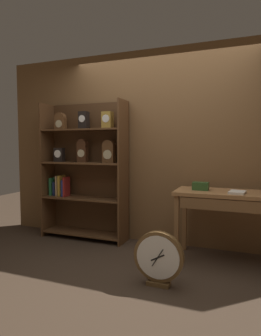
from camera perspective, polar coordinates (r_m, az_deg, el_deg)
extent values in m
plane|color=#3D2D21|center=(3.10, -0.77, -20.82)|extent=(10.00, 10.00, 0.00)
cube|color=brown|center=(4.00, 6.03, 4.02)|extent=(4.80, 0.05, 2.60)
cube|color=brown|center=(4.56, -15.64, -0.35)|extent=(0.02, 0.35, 1.92)
cube|color=brown|center=(3.95, -1.39, -0.88)|extent=(0.03, 0.35, 1.92)
cube|color=#4B2F1A|center=(4.36, -7.92, -0.43)|extent=(1.24, 0.01, 1.92)
cube|color=brown|center=(4.38, -8.89, -12.20)|extent=(1.19, 0.33, 0.02)
cube|color=brown|center=(4.27, -8.97, -5.75)|extent=(1.19, 0.33, 0.02)
cube|color=brown|center=(4.21, -9.05, 0.97)|extent=(1.19, 0.33, 0.02)
cube|color=brown|center=(4.21, -9.12, 7.25)|extent=(1.19, 0.33, 0.02)
cube|color=brown|center=(4.41, -13.34, 8.10)|extent=(0.16, 0.08, 0.14)
cylinder|color=brown|center=(4.41, -13.36, 9.30)|extent=(0.16, 0.08, 0.16)
cylinder|color=#C6B78C|center=(4.37, -13.68, 8.27)|extent=(0.11, 0.01, 0.11)
cube|color=black|center=(4.40, -13.55, 2.48)|extent=(0.14, 0.08, 0.20)
cylinder|color=white|center=(4.36, -13.89, 2.67)|extent=(0.11, 0.01, 0.11)
cube|color=black|center=(4.22, -8.98, 9.05)|extent=(0.13, 0.10, 0.24)
cylinder|color=white|center=(4.17, -9.37, 9.37)|extent=(0.10, 0.01, 0.10)
cube|color=#472816|center=(4.22, -9.22, 2.60)|extent=(0.14, 0.08, 0.22)
cylinder|color=#472816|center=(4.22, -9.25, 4.56)|extent=(0.14, 0.08, 0.14)
cylinder|color=#C6B78C|center=(4.18, -9.54, 2.82)|extent=(0.11, 0.01, 0.11)
cube|color=#B28C38|center=(4.03, -4.44, 9.17)|extent=(0.14, 0.11, 0.22)
cylinder|color=white|center=(3.98, -4.81, 9.49)|extent=(0.10, 0.01, 0.10)
cube|color=brown|center=(4.04, -4.14, 2.40)|extent=(0.17, 0.11, 0.19)
cylinder|color=brown|center=(4.04, -4.15, 4.22)|extent=(0.17, 0.11, 0.17)
cylinder|color=#C6B78C|center=(3.99, -4.49, 2.59)|extent=(0.13, 0.01, 0.13)
cube|color=#236638|center=(4.55, -14.75, -3.45)|extent=(0.04, 0.13, 0.26)
cube|color=#19234C|center=(4.53, -14.11, -3.85)|extent=(0.04, 0.14, 0.20)
cube|color=tan|center=(4.46, -13.75, -3.33)|extent=(0.03, 0.12, 0.29)
cube|color=#B78C2D|center=(4.44, -13.15, -3.32)|extent=(0.04, 0.15, 0.30)
cube|color=navy|center=(4.41, -12.63, -3.80)|extent=(0.03, 0.13, 0.23)
cube|color=maroon|center=(4.37, -12.23, -3.53)|extent=(0.03, 0.15, 0.28)
cube|color=#9E6B3D|center=(3.50, 19.68, -4.70)|extent=(1.33, 0.55, 0.04)
cube|color=olive|center=(3.44, 8.86, -11.54)|extent=(0.05, 0.05, 0.77)
cube|color=olive|center=(3.86, 10.34, -9.77)|extent=(0.05, 0.05, 0.77)
cube|color=brown|center=(3.26, 19.49, -6.94)|extent=(1.13, 0.03, 0.12)
cube|color=#2D5123|center=(3.53, 13.36, -3.42)|extent=(0.18, 0.12, 0.09)
cube|color=silver|center=(3.39, 19.88, -4.42)|extent=(0.19, 0.24, 0.02)
cube|color=brown|center=(3.01, 5.41, -21.21)|extent=(0.22, 0.11, 0.04)
cylinder|color=brown|center=(2.91, 5.45, -16.59)|extent=(0.48, 0.06, 0.48)
cylinder|color=white|center=(2.88, 5.25, -16.82)|extent=(0.41, 0.01, 0.41)
cube|color=black|center=(2.88, 5.23, -16.85)|extent=(0.13, 0.01, 0.08)
cube|color=black|center=(2.88, 5.22, -16.86)|extent=(0.11, 0.01, 0.18)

